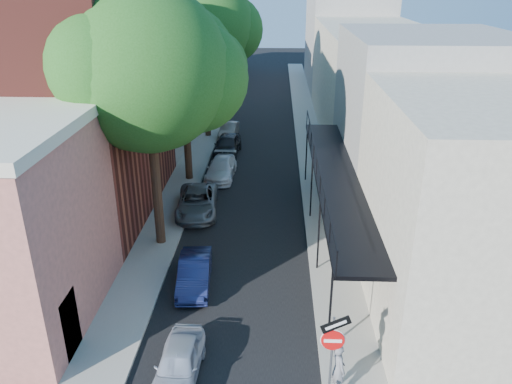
# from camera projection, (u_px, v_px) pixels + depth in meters

# --- Properties ---
(road_surface) EXTENTS (6.00, 64.00, 0.01)m
(road_surface) POSITION_uv_depth(u_px,v_px,m) (258.00, 126.00, 41.48)
(road_surface) COLOR black
(road_surface) RESTS_ON ground
(sidewalk_left) EXTENTS (2.00, 64.00, 0.12)m
(sidewalk_left) POSITION_uv_depth(u_px,v_px,m) (211.00, 125.00, 41.62)
(sidewalk_left) COLOR gray
(sidewalk_left) RESTS_ON ground
(sidewalk_right) EXTENTS (2.00, 64.00, 0.12)m
(sidewalk_right) POSITION_uv_depth(u_px,v_px,m) (307.00, 126.00, 41.31)
(sidewalk_right) COLOR gray
(sidewalk_right) RESTS_ON ground
(buildings_left) EXTENTS (10.10, 59.10, 12.00)m
(buildings_left) POSITION_uv_depth(u_px,v_px,m) (139.00, 68.00, 38.75)
(buildings_left) COLOR #D2796B
(buildings_left) RESTS_ON ground
(buildings_right) EXTENTS (9.80, 55.00, 10.00)m
(buildings_right) POSITION_uv_depth(u_px,v_px,m) (373.00, 75.00, 38.92)
(buildings_right) COLOR beige
(buildings_right) RESTS_ON ground
(sign_post) EXTENTS (0.89, 0.17, 2.99)m
(sign_post) POSITION_uv_depth(u_px,v_px,m) (333.00, 343.00, 13.94)
(sign_post) COLOR #595B60
(sign_post) RESTS_ON ground
(oak_near) EXTENTS (7.48, 6.80, 11.42)m
(oak_near) POSITION_uv_depth(u_px,v_px,m) (159.00, 72.00, 20.39)
(oak_near) COLOR black
(oak_near) RESTS_ON ground
(oak_mid) EXTENTS (6.60, 6.00, 10.20)m
(oak_mid) POSITION_uv_depth(u_px,v_px,m) (190.00, 62.00, 28.02)
(oak_mid) COLOR black
(oak_mid) RESTS_ON ground
(oak_far) EXTENTS (7.70, 7.00, 11.90)m
(oak_far) POSITION_uv_depth(u_px,v_px,m) (211.00, 25.00, 35.83)
(oak_far) COLOR black
(oak_far) RESTS_ON ground
(parked_car_a) EXTENTS (1.40, 3.30, 1.11)m
(parked_car_a) POSITION_uv_depth(u_px,v_px,m) (179.00, 363.00, 15.30)
(parked_car_a) COLOR #A9AEBB
(parked_car_a) RESTS_ON ground
(parked_car_b) EXTENTS (1.50, 3.60, 1.16)m
(parked_car_b) POSITION_uv_depth(u_px,v_px,m) (194.00, 273.00, 19.92)
(parked_car_b) COLOR #171E49
(parked_car_b) RESTS_ON ground
(parked_car_c) EXTENTS (2.38, 4.56, 1.23)m
(parked_car_c) POSITION_uv_depth(u_px,v_px,m) (197.00, 202.00, 26.11)
(parked_car_c) COLOR slate
(parked_car_c) RESTS_ON ground
(parked_car_d) EXTENTS (1.82, 4.13, 1.18)m
(parked_car_d) POSITION_uv_depth(u_px,v_px,m) (221.00, 169.00, 30.72)
(parked_car_d) COLOR silver
(parked_car_d) RESTS_ON ground
(parked_car_e) EXTENTS (1.88, 4.18, 1.40)m
(parked_car_e) POSITION_uv_depth(u_px,v_px,m) (227.00, 145.00, 34.70)
(parked_car_e) COLOR black
(parked_car_e) RESTS_ON ground
(parked_car_f) EXTENTS (1.42, 3.49, 1.13)m
(parked_car_f) POSITION_uv_depth(u_px,v_px,m) (229.00, 130.00, 38.49)
(parked_car_f) COLOR slate
(parked_car_f) RESTS_ON ground
(pedestrian) EXTENTS (0.59, 0.71, 1.66)m
(pedestrian) POSITION_uv_depth(u_px,v_px,m) (338.00, 368.00, 14.55)
(pedestrian) COLOR slate
(pedestrian) RESTS_ON sidewalk_right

